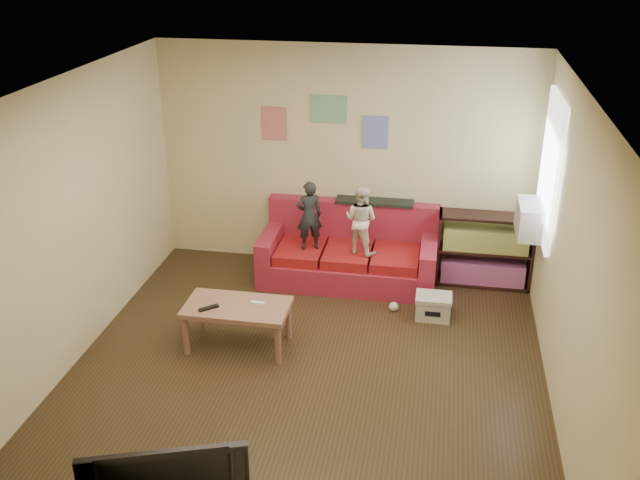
% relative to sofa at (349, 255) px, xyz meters
% --- Properties ---
extents(room_shell, '(4.52, 5.02, 2.72)m').
position_rel_sofa_xyz_m(room_shell, '(-0.13, -2.07, 1.05)').
color(room_shell, '#3B2B18').
rests_on(room_shell, ground).
extents(sofa, '(2.06, 0.95, 0.90)m').
position_rel_sofa_xyz_m(sofa, '(0.00, 0.00, 0.00)').
color(sofa, '#A22238').
rests_on(sofa, ground).
extents(child_a, '(0.36, 0.30, 0.83)m').
position_rel_sofa_xyz_m(child_a, '(-0.45, -0.17, 0.54)').
color(child_a, black).
rests_on(child_a, sofa).
extents(child_b, '(0.48, 0.43, 0.81)m').
position_rel_sofa_xyz_m(child_b, '(0.15, -0.17, 0.53)').
color(child_b, silver).
rests_on(child_b, sofa).
extents(coffee_table, '(1.04, 0.57, 0.47)m').
position_rel_sofa_xyz_m(coffee_table, '(-0.89, -1.69, 0.10)').
color(coffee_table, '#9A6B55').
rests_on(coffee_table, ground).
extents(remote, '(0.18, 0.17, 0.02)m').
position_rel_sofa_xyz_m(remote, '(-1.14, -1.81, 0.17)').
color(remote, black).
rests_on(remote, coffee_table).
extents(game_controller, '(0.14, 0.04, 0.03)m').
position_rel_sofa_xyz_m(game_controller, '(-0.69, -1.64, 0.18)').
color(game_controller, white).
rests_on(game_controller, coffee_table).
extents(bookshelf, '(1.09, 0.33, 0.88)m').
position_rel_sofa_xyz_m(bookshelf, '(1.57, 0.13, 0.09)').
color(bookshelf, black).
rests_on(bookshelf, ground).
extents(window, '(0.04, 1.08, 1.48)m').
position_rel_sofa_xyz_m(window, '(2.09, -0.42, 1.34)').
color(window, white).
rests_on(window, room_shell).
extents(ac_unit, '(0.28, 0.55, 0.35)m').
position_rel_sofa_xyz_m(ac_unit, '(1.97, -0.42, 0.78)').
color(ac_unit, '#B7B2A3').
rests_on(ac_unit, window).
extents(artwork_left, '(0.30, 0.01, 0.40)m').
position_rel_sofa_xyz_m(artwork_left, '(-0.98, 0.41, 1.45)').
color(artwork_left, '#D87266').
rests_on(artwork_left, room_shell).
extents(artwork_center, '(0.42, 0.01, 0.32)m').
position_rel_sofa_xyz_m(artwork_center, '(-0.33, 0.41, 1.65)').
color(artwork_center, '#72B27F').
rests_on(artwork_center, room_shell).
extents(artwork_right, '(0.30, 0.01, 0.38)m').
position_rel_sofa_xyz_m(artwork_right, '(0.22, 0.41, 1.40)').
color(artwork_right, '#727FCC').
rests_on(artwork_right, room_shell).
extents(file_box, '(0.39, 0.29, 0.27)m').
position_rel_sofa_xyz_m(file_box, '(1.03, -0.78, -0.17)').
color(file_box, beige).
rests_on(file_box, ground).
extents(television, '(1.03, 0.47, 0.60)m').
position_rel_sofa_xyz_m(television, '(-0.58, -4.32, 0.40)').
color(television, black).
rests_on(television, tv_stand).
extents(tissue, '(0.11, 0.11, 0.10)m').
position_rel_sofa_xyz_m(tissue, '(0.60, -0.71, -0.25)').
color(tissue, silver).
rests_on(tissue, ground).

